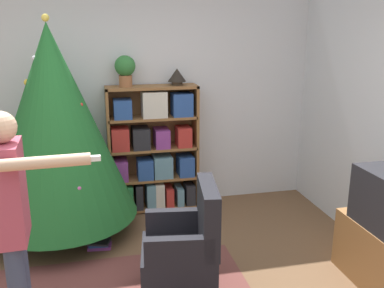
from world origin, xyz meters
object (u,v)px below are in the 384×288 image
(potted_plant, at_px, (125,69))
(table_lamp, at_px, (177,76))
(standing_person, at_px, (13,218))
(christmas_tree, at_px, (55,124))
(bookshelf, at_px, (153,152))
(armchair, at_px, (184,258))

(potted_plant, height_order, table_lamp, potted_plant)
(standing_person, bearing_deg, christmas_tree, 172.72)
(bookshelf, bearing_deg, standing_person, -118.54)
(potted_plant, bearing_deg, standing_person, -112.20)
(potted_plant, distance_m, table_lamp, 0.57)
(armchair, xyz_separation_m, table_lamp, (0.28, 1.70, 1.21))
(bookshelf, bearing_deg, christmas_tree, -157.14)
(bookshelf, relative_size, armchair, 1.55)
(armchair, bearing_deg, bookshelf, -171.80)
(armchair, bearing_deg, potted_plant, -162.53)
(christmas_tree, relative_size, standing_person, 1.35)
(standing_person, height_order, table_lamp, table_lamp)
(christmas_tree, height_order, standing_person, christmas_tree)
(standing_person, bearing_deg, bookshelf, 148.67)
(bookshelf, xyz_separation_m, armchair, (-0.00, -1.69, -0.37))
(bookshelf, height_order, standing_person, standing_person)
(bookshelf, height_order, christmas_tree, christmas_tree)
(armchair, distance_m, potted_plant, 2.15)
(bookshelf, bearing_deg, table_lamp, 1.35)
(christmas_tree, bearing_deg, table_lamp, 18.43)
(armchair, relative_size, potted_plant, 2.80)
(christmas_tree, bearing_deg, potted_plant, 30.73)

